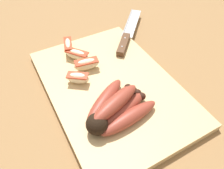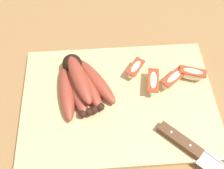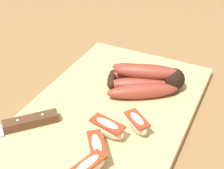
{
  "view_description": "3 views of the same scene",
  "coord_description": "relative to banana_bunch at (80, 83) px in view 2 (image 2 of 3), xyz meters",
  "views": [
    {
      "loc": [
        0.35,
        -0.2,
        0.43
      ],
      "look_at": [
        0.02,
        -0.02,
        0.03
      ],
      "focal_mm": 35.01,
      "sensor_mm": 36.0,
      "label": 1
    },
    {
      "loc": [
        0.04,
        0.24,
        0.53
      ],
      "look_at": [
        0.02,
        -0.05,
        0.04
      ],
      "focal_mm": 39.41,
      "sensor_mm": 36.0,
      "label": 2
    },
    {
      "loc": [
        -0.44,
        -0.24,
        0.42
      ],
      "look_at": [
        0.03,
        -0.01,
        0.06
      ],
      "focal_mm": 51.3,
      "sensor_mm": 36.0,
      "label": 3
    }
  ],
  "objects": [
    {
      "name": "apple_wedge_middle",
      "position": [
        -0.26,
        -0.01,
        -0.0
      ],
      "size": [
        0.07,
        0.04,
        0.04
      ],
      "color": "beige",
      "rests_on": "cutting_board"
    },
    {
      "name": "banana_bunch",
      "position": [
        0.0,
        0.0,
        0.0
      ],
      "size": [
        0.15,
        0.17,
        0.06
      ],
      "color": "black",
      "rests_on": "cutting_board"
    },
    {
      "name": "apple_wedge_near",
      "position": [
        -0.13,
        -0.03,
        -0.0
      ],
      "size": [
        0.05,
        0.06,
        0.03
      ],
      "color": "beige",
      "rests_on": "cutting_board"
    },
    {
      "name": "ground_plane",
      "position": [
        -0.1,
        0.06,
        -0.04
      ],
      "size": [
        6.0,
        6.0,
        0.0
      ],
      "primitive_type": "plane",
      "color": "olive"
    },
    {
      "name": "cutting_board",
      "position": [
        -0.09,
        0.04,
        -0.03
      ],
      "size": [
        0.45,
        0.31,
        0.02
      ],
      "primitive_type": "cube",
      "color": "tan",
      "rests_on": "ground_plane"
    },
    {
      "name": "apple_wedge_extra",
      "position": [
        -0.17,
        0.01,
        -0.0
      ],
      "size": [
        0.04,
        0.07,
        0.03
      ],
      "color": "beige",
      "rests_on": "cutting_board"
    },
    {
      "name": "apple_wedge_far",
      "position": [
        -0.22,
        0.0,
        -0.0
      ],
      "size": [
        0.07,
        0.06,
        0.03
      ],
      "color": "beige",
      "rests_on": "cutting_board"
    },
    {
      "name": "chefs_knife",
      "position": [
        -0.24,
        0.18,
        -0.01
      ],
      "size": [
        0.22,
        0.21,
        0.02
      ],
      "color": "silver",
      "rests_on": "cutting_board"
    }
  ]
}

